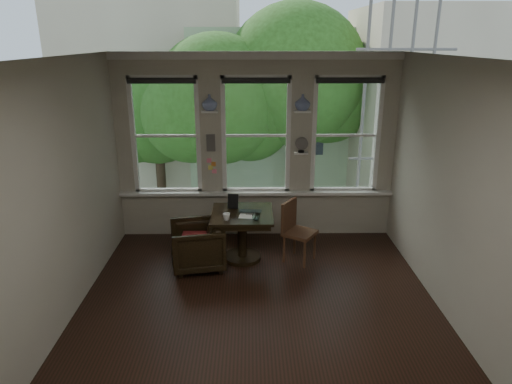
{
  "coord_description": "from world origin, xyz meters",
  "views": [
    {
      "loc": [
        -0.1,
        -5.01,
        3.18
      ],
      "look_at": [
        -0.02,
        0.9,
        1.19
      ],
      "focal_mm": 32.0,
      "sensor_mm": 36.0,
      "label": 1
    }
  ],
  "objects_px": {
    "table": "(242,236)",
    "armchair_left": "(197,246)",
    "mug": "(226,217)",
    "side_chair_right": "(300,232)",
    "laptop": "(250,213)"
  },
  "relations": [
    {
      "from": "table",
      "to": "armchair_left",
      "type": "height_order",
      "value": "table"
    },
    {
      "from": "mug",
      "to": "side_chair_right",
      "type": "bearing_deg",
      "value": 11.14
    },
    {
      "from": "table",
      "to": "laptop",
      "type": "xyz_separation_m",
      "value": [
        0.12,
        -0.03,
        0.39
      ]
    },
    {
      "from": "armchair_left",
      "to": "mug",
      "type": "height_order",
      "value": "mug"
    },
    {
      "from": "side_chair_right",
      "to": "mug",
      "type": "xyz_separation_m",
      "value": [
        -1.07,
        -0.21,
        0.34
      ]
    },
    {
      "from": "laptop",
      "to": "mug",
      "type": "height_order",
      "value": "mug"
    },
    {
      "from": "side_chair_right",
      "to": "mug",
      "type": "relative_size",
      "value": 8.72
    },
    {
      "from": "armchair_left",
      "to": "side_chair_right",
      "type": "relative_size",
      "value": 0.82
    },
    {
      "from": "armchair_left",
      "to": "mug",
      "type": "bearing_deg",
      "value": 76.24
    },
    {
      "from": "armchair_left",
      "to": "mug",
      "type": "xyz_separation_m",
      "value": [
        0.43,
        -0.02,
        0.46
      ]
    },
    {
      "from": "side_chair_right",
      "to": "mug",
      "type": "height_order",
      "value": "side_chair_right"
    },
    {
      "from": "laptop",
      "to": "mug",
      "type": "xyz_separation_m",
      "value": [
        -0.33,
        -0.24,
        0.04
      ]
    },
    {
      "from": "table",
      "to": "side_chair_right",
      "type": "xyz_separation_m",
      "value": [
        0.85,
        -0.06,
        0.09
      ]
    },
    {
      "from": "side_chair_right",
      "to": "laptop",
      "type": "distance_m",
      "value": 0.8
    },
    {
      "from": "table",
      "to": "mug",
      "type": "distance_m",
      "value": 0.55
    }
  ]
}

